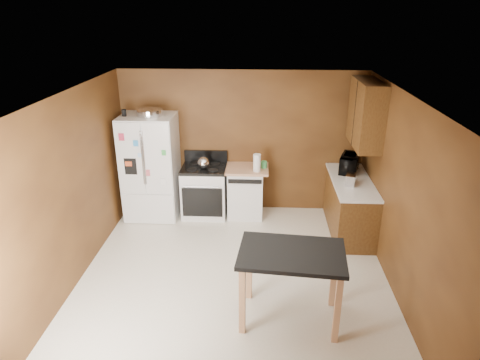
# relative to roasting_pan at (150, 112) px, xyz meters

# --- Properties ---
(floor) EXTENTS (4.50, 4.50, 0.00)m
(floor) POSITION_rel_roasting_pan_xyz_m (1.50, -1.87, -1.85)
(floor) COLOR white
(floor) RESTS_ON ground
(ceiling) EXTENTS (4.50, 4.50, 0.00)m
(ceiling) POSITION_rel_roasting_pan_xyz_m (1.50, -1.87, 0.65)
(ceiling) COLOR white
(ceiling) RESTS_ON ground
(wall_back) EXTENTS (4.20, 0.00, 4.20)m
(wall_back) POSITION_rel_roasting_pan_xyz_m (1.50, 0.38, -0.60)
(wall_back) COLOR brown
(wall_back) RESTS_ON ground
(wall_front) EXTENTS (4.20, 0.00, 4.20)m
(wall_front) POSITION_rel_roasting_pan_xyz_m (1.50, -4.12, -0.60)
(wall_front) COLOR brown
(wall_front) RESTS_ON ground
(wall_left) EXTENTS (0.00, 4.50, 4.50)m
(wall_left) POSITION_rel_roasting_pan_xyz_m (-0.60, -1.87, -0.60)
(wall_left) COLOR brown
(wall_left) RESTS_ON ground
(wall_right) EXTENTS (0.00, 4.50, 4.50)m
(wall_right) POSITION_rel_roasting_pan_xyz_m (3.60, -1.87, -0.60)
(wall_right) COLOR brown
(wall_right) RESTS_ON ground
(roasting_pan) EXTENTS (0.42, 0.42, 0.11)m
(roasting_pan) POSITION_rel_roasting_pan_xyz_m (0.00, 0.00, 0.00)
(roasting_pan) COLOR silver
(roasting_pan) RESTS_ON refrigerator
(pen_cup) EXTENTS (0.07, 0.07, 0.11)m
(pen_cup) POSITION_rel_roasting_pan_xyz_m (-0.41, -0.06, 0.00)
(pen_cup) COLOR black
(pen_cup) RESTS_ON refrigerator
(kettle) EXTENTS (0.21, 0.21, 0.21)m
(kettle) POSITION_rel_roasting_pan_xyz_m (0.86, -0.03, -0.85)
(kettle) COLOR silver
(kettle) RESTS_ON gas_range
(paper_towel) EXTENTS (0.13, 0.13, 0.30)m
(paper_towel) POSITION_rel_roasting_pan_xyz_m (1.77, -0.07, -0.81)
(paper_towel) COLOR white
(paper_towel) RESTS_ON dishwasher
(green_canister) EXTENTS (0.13, 0.13, 0.12)m
(green_canister) POSITION_rel_roasting_pan_xyz_m (1.89, 0.09, -0.90)
(green_canister) COLOR #45B361
(green_canister) RESTS_ON dishwasher
(toaster) EXTENTS (0.21, 0.27, 0.17)m
(toaster) POSITION_rel_roasting_pan_xyz_m (3.23, -0.61, -0.87)
(toaster) COLOR silver
(toaster) RESTS_ON right_cabinets
(microwave) EXTENTS (0.47, 0.57, 0.27)m
(microwave) POSITION_rel_roasting_pan_xyz_m (3.30, -0.04, -0.82)
(microwave) COLOR black
(microwave) RESTS_ON right_cabinets
(refrigerator) EXTENTS (0.90, 0.80, 1.80)m
(refrigerator) POSITION_rel_roasting_pan_xyz_m (-0.05, -0.01, -0.95)
(refrigerator) COLOR white
(refrigerator) RESTS_ON ground
(gas_range) EXTENTS (0.76, 0.68, 1.10)m
(gas_range) POSITION_rel_roasting_pan_xyz_m (0.86, 0.05, -1.39)
(gas_range) COLOR white
(gas_range) RESTS_ON ground
(dishwasher) EXTENTS (0.78, 0.63, 0.89)m
(dishwasher) POSITION_rel_roasting_pan_xyz_m (1.58, 0.08, -1.40)
(dishwasher) COLOR white
(dishwasher) RESTS_ON ground
(right_cabinets) EXTENTS (0.63, 1.58, 2.45)m
(right_cabinets) POSITION_rel_roasting_pan_xyz_m (3.33, -0.39, -0.94)
(right_cabinets) COLOR brown
(right_cabinets) RESTS_ON ground
(island) EXTENTS (1.26, 0.90, 0.91)m
(island) POSITION_rel_roasting_pan_xyz_m (2.21, -2.64, -1.09)
(island) COLOR black
(island) RESTS_ON ground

